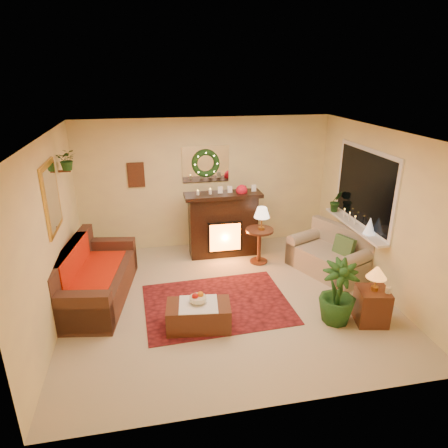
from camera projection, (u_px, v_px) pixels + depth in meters
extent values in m
plane|color=beige|center=(228.00, 298.00, 6.40)|extent=(5.00, 5.00, 0.00)
plane|color=white|center=(229.00, 134.00, 5.46)|extent=(5.00, 5.00, 0.00)
plane|color=#EFD88C|center=(206.00, 184.00, 7.99)|extent=(5.00, 5.00, 0.00)
plane|color=#EFD88C|center=(276.00, 304.00, 3.87)|extent=(5.00, 5.00, 0.00)
plane|color=#EFD88C|center=(51.00, 235.00, 5.48)|extent=(4.50, 4.50, 0.00)
plane|color=#EFD88C|center=(381.00, 212.00, 6.38)|extent=(4.50, 4.50, 0.00)
cube|color=#540C17|center=(217.00, 304.00, 6.24)|extent=(2.29, 1.76, 0.01)
cube|color=brown|center=(96.00, 274.00, 6.27)|extent=(1.22, 2.17, 0.88)
cube|color=red|center=(91.00, 270.00, 6.35)|extent=(0.83, 1.34, 0.02)
cube|color=black|center=(223.00, 228.00, 7.77)|extent=(1.30, 0.41, 1.19)
sphere|color=red|center=(242.00, 190.00, 7.53)|extent=(0.22, 0.22, 0.22)
cylinder|color=silver|center=(198.00, 195.00, 7.39)|extent=(0.05, 0.05, 0.16)
cylinder|color=white|center=(210.00, 194.00, 7.46)|extent=(0.06, 0.06, 0.19)
cube|color=white|center=(206.00, 164.00, 7.83)|extent=(0.92, 0.02, 0.72)
torus|color=#194719|center=(206.00, 164.00, 7.78)|extent=(0.55, 0.11, 0.55)
cube|color=#381E11|center=(136.00, 175.00, 7.64)|extent=(0.32, 0.03, 0.48)
cube|color=gold|center=(52.00, 198.00, 5.60)|extent=(0.03, 0.84, 1.00)
imported|color=#194719|center=(69.00, 170.00, 6.23)|extent=(0.33, 0.28, 0.36)
cube|color=#B0A68F|center=(330.00, 250.00, 7.11)|extent=(1.31, 1.61, 0.81)
cube|color=white|center=(365.00, 188.00, 6.79)|extent=(0.03, 1.86, 1.36)
cube|color=black|center=(364.00, 188.00, 6.79)|extent=(0.02, 1.70, 1.22)
cube|color=white|center=(354.00, 225.00, 7.02)|extent=(0.22, 1.86, 0.04)
cone|color=white|center=(370.00, 226.00, 6.54)|extent=(0.19, 0.19, 0.28)
imported|color=#1D5522|center=(336.00, 202.00, 7.59)|extent=(0.29, 0.23, 0.53)
cylinder|color=black|center=(259.00, 246.00, 7.50)|extent=(0.67, 0.67, 0.67)
cone|color=beige|center=(262.00, 219.00, 7.29)|extent=(0.29, 0.29, 0.44)
cube|color=black|center=(372.00, 305.00, 5.72)|extent=(0.50, 0.50, 0.52)
cone|color=yellow|center=(376.00, 276.00, 5.54)|extent=(0.28, 0.28, 0.41)
cube|color=#311F10|center=(199.00, 315.00, 5.61)|extent=(0.94, 0.59, 0.37)
cylinder|color=beige|center=(198.00, 298.00, 5.56)|extent=(0.24, 0.24, 0.05)
imported|color=#214E21|center=(338.00, 294.00, 5.67)|extent=(1.82, 1.82, 2.84)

